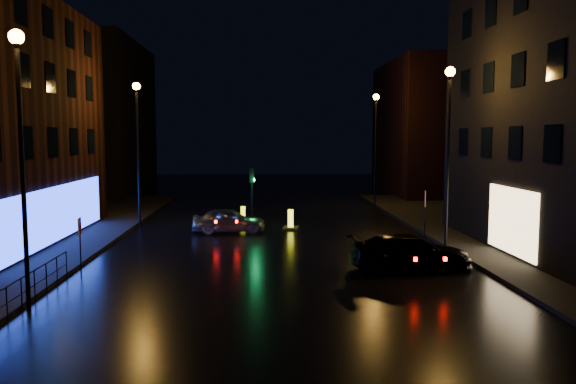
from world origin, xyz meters
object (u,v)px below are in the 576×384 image
at_px(dark_sedan, 410,252).
at_px(road_sign_left, 80,232).
at_px(road_sign_right, 425,203).
at_px(bollard_near, 291,225).
at_px(bollard_far, 243,218).
at_px(silver_hatchback, 229,220).
at_px(traffic_signal, 252,217).

xyz_separation_m(dark_sedan, road_sign_left, (-12.85, 0.08, 0.91)).
bearing_deg(road_sign_right, bollard_near, -7.49).
relative_size(dark_sedan, road_sign_right, 1.99).
xyz_separation_m(bollard_near, road_sign_left, (-8.66, -10.05, 1.37)).
height_order(dark_sedan, bollard_near, dark_sedan).
distance_m(bollard_far, road_sign_left, 14.33).
bearing_deg(silver_hatchback, traffic_signal, -29.23).
bearing_deg(bollard_near, bollard_far, 142.99).
bearing_deg(dark_sedan, traffic_signal, 24.40).
height_order(silver_hatchback, bollard_far, silver_hatchback).
bearing_deg(traffic_signal, silver_hatchback, -117.40).
height_order(silver_hatchback, road_sign_right, road_sign_right).
relative_size(traffic_signal, bollard_far, 2.96).
bearing_deg(bollard_far, bollard_near, -39.30).
bearing_deg(bollard_far, road_sign_left, -107.04).
relative_size(bollard_far, road_sign_right, 0.48).
distance_m(silver_hatchback, bollard_far, 4.05).
distance_m(road_sign_left, road_sign_right, 17.08).
relative_size(silver_hatchback, road_sign_right, 1.64).
bearing_deg(road_sign_left, silver_hatchback, 51.55).
distance_m(dark_sedan, road_sign_left, 12.88).
height_order(bollard_far, road_sign_left, road_sign_left).
bearing_deg(silver_hatchback, road_sign_right, -102.57).
xyz_separation_m(dark_sedan, road_sign_right, (2.69, 7.15, 1.12)).
relative_size(silver_hatchback, bollard_far, 3.42).
height_order(traffic_signal, road_sign_left, traffic_signal).
distance_m(bollard_near, road_sign_left, 13.34).
relative_size(bollard_near, road_sign_right, 0.58).
height_order(bollard_near, bollard_far, bollard_near).
relative_size(silver_hatchback, dark_sedan, 0.82).
distance_m(dark_sedan, bollard_far, 14.84).
xyz_separation_m(traffic_signal, silver_hatchback, (-1.25, -2.41, 0.18)).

